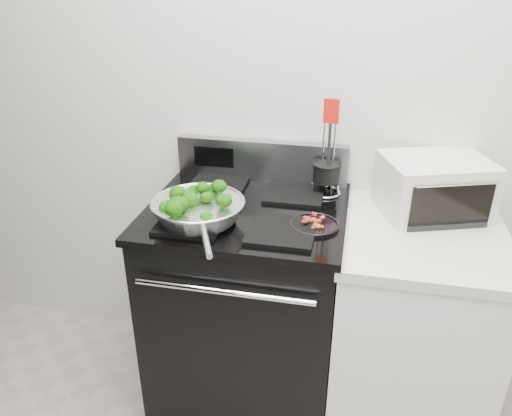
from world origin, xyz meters
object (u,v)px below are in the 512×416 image
(utensil_holder, at_px, (326,178))
(gas_range, at_px, (247,302))
(skillet, at_px, (198,209))
(toaster_oven, at_px, (434,187))
(bacon_plate, at_px, (315,222))

(utensil_holder, bearing_deg, gas_range, -140.69)
(skillet, relative_size, utensil_holder, 1.30)
(gas_range, xyz_separation_m, utensil_holder, (0.29, 0.21, 0.53))
(gas_range, bearing_deg, utensil_holder, 35.06)
(gas_range, bearing_deg, skillet, -132.83)
(gas_range, bearing_deg, toaster_oven, 13.63)
(skillet, xyz_separation_m, toaster_oven, (0.87, 0.33, 0.03))
(gas_range, height_order, bacon_plate, gas_range)
(bacon_plate, xyz_separation_m, utensil_holder, (0.01, 0.31, 0.05))
(gas_range, distance_m, utensil_holder, 0.64)
(bacon_plate, distance_m, toaster_oven, 0.52)
(skillet, relative_size, bacon_plate, 2.91)
(utensil_holder, bearing_deg, toaster_oven, 0.01)
(gas_range, relative_size, skillet, 2.13)
(skillet, height_order, toaster_oven, toaster_oven)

